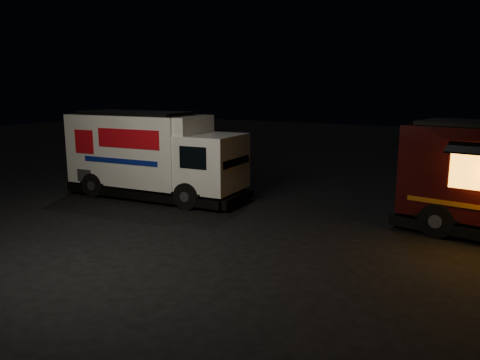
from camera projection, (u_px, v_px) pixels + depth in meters
name	position (u px, v px, depth m)	size (l,w,h in m)	color
ground	(196.00, 231.00, 13.07)	(80.00, 80.00, 0.00)	black
white_truck	(156.00, 155.00, 16.92)	(6.84, 2.33, 3.10)	white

